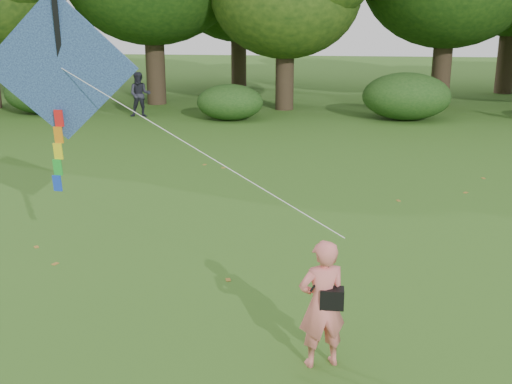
# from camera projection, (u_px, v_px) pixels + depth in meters

# --- Properties ---
(ground) EXTENTS (100.00, 100.00, 0.00)m
(ground) POSITION_uv_depth(u_px,v_px,m) (338.00, 337.00, 9.04)
(ground) COLOR #265114
(ground) RESTS_ON ground
(man_kite_flyer) EXTENTS (0.73, 0.60, 1.72)m
(man_kite_flyer) POSITION_uv_depth(u_px,v_px,m) (322.00, 304.00, 8.11)
(man_kite_flyer) COLOR #EC746F
(man_kite_flyer) RESTS_ON ground
(bystander_left) EXTENTS (1.00, 0.84, 1.83)m
(bystander_left) POSITION_uv_depth(u_px,v_px,m) (140.00, 95.00, 26.18)
(bystander_left) COLOR #252532
(bystander_left) RESTS_ON ground
(crossbody_bag) EXTENTS (0.43, 0.20, 0.70)m
(crossbody_bag) POSITION_uv_depth(u_px,v_px,m) (332.00, 297.00, 8.04)
(crossbody_bag) COLOR black
(crossbody_bag) RESTS_ON ground
(flying_kite) EXTENTS (5.39, 2.33, 3.08)m
(flying_kite) POSITION_uv_depth(u_px,v_px,m) (61.00, 71.00, 9.59)
(flying_kite) COLOR #23599A
(flying_kite) RESTS_ON ground
(shrub_band) EXTENTS (39.15, 3.22, 1.88)m
(shrub_band) POSITION_uv_depth(u_px,v_px,m) (313.00, 98.00, 25.65)
(shrub_band) COLOR #264919
(shrub_band) RESTS_ON ground
(fallen_leaves) EXTENTS (11.12, 10.92, 0.01)m
(fallen_leaves) POSITION_uv_depth(u_px,v_px,m) (321.00, 223.00, 13.70)
(fallen_leaves) COLOR olive
(fallen_leaves) RESTS_ON ground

